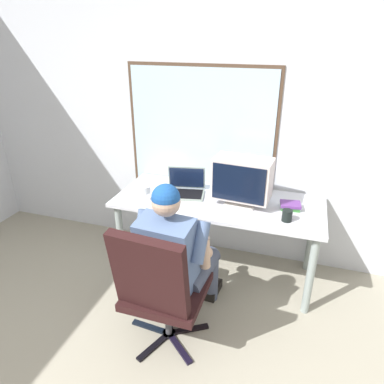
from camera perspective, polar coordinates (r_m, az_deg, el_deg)
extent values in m
cube|color=silver|center=(3.27, 6.32, 11.63)|extent=(5.53, 0.06, 2.74)
cube|color=#4C3828|center=(3.34, 1.44, 9.53)|extent=(1.43, 0.01, 1.25)
cube|color=silver|center=(3.33, 1.42, 9.52)|extent=(1.37, 0.02, 1.19)
cylinder|color=gray|center=(3.30, -11.56, -7.70)|extent=(0.06, 0.06, 0.73)
cylinder|color=gray|center=(2.96, 18.79, -12.82)|extent=(0.06, 0.06, 0.73)
cylinder|color=gray|center=(3.76, -7.18, -3.07)|extent=(0.06, 0.06, 0.73)
cylinder|color=gray|center=(3.47, 18.92, -6.91)|extent=(0.06, 0.06, 0.73)
cube|color=silver|center=(3.08, 4.30, -1.59)|extent=(1.81, 0.75, 0.03)
cube|color=black|center=(2.93, -6.75, -21.13)|extent=(0.32, 0.07, 0.02)
cube|color=black|center=(2.81, -6.21, -23.79)|extent=(0.16, 0.31, 0.02)
cube|color=black|center=(2.78, -2.12, -24.11)|extent=(0.27, 0.24, 0.02)
cube|color=black|center=(2.90, -0.51, -21.58)|extent=(0.29, 0.20, 0.02)
cube|color=black|center=(2.99, -3.36, -19.89)|extent=(0.12, 0.32, 0.02)
cylinder|color=black|center=(2.88, -3.79, -22.08)|extent=(0.10, 0.10, 0.02)
cylinder|color=#3F3F44|center=(2.73, -3.91, -19.18)|extent=(0.05, 0.05, 0.38)
cube|color=black|center=(2.59, -4.05, -15.82)|extent=(0.54, 0.54, 0.06)
cube|color=black|center=(2.23, -7.06, -13.33)|extent=(0.52, 0.18, 0.57)
cylinder|color=#434B60|center=(2.71, 1.55, -12.78)|extent=(0.19, 0.49, 0.15)
cylinder|color=#434B60|center=(3.03, 3.15, -13.62)|extent=(0.12, 0.12, 0.45)
cube|color=black|center=(3.19, 3.44, -15.62)|extent=(0.12, 0.25, 0.08)
cylinder|color=#434B60|center=(2.82, -4.66, -11.24)|extent=(0.19, 0.49, 0.15)
cylinder|color=#434B60|center=(3.13, -2.52, -12.24)|extent=(0.12, 0.12, 0.45)
cube|color=black|center=(3.28, -2.01, -14.26)|extent=(0.12, 0.25, 0.08)
cube|color=slate|center=(2.43, -4.00, -10.02)|extent=(0.40, 0.32, 0.56)
sphere|color=tan|center=(2.23, -4.30, -1.67)|extent=(0.19, 0.19, 0.19)
sphere|color=#1A4990|center=(2.22, -4.32, -0.98)|extent=(0.19, 0.19, 0.19)
cylinder|color=slate|center=(2.33, 1.38, -8.20)|extent=(0.11, 0.22, 0.29)
cylinder|color=tan|center=(2.48, 2.10, -9.84)|extent=(0.08, 0.12, 0.27)
sphere|color=tan|center=(2.52, 2.40, -9.85)|extent=(0.09, 0.09, 0.09)
cylinder|color=slate|center=(2.50, -8.14, -6.03)|extent=(0.10, 0.19, 0.29)
cylinder|color=tan|center=(2.62, -6.55, -5.47)|extent=(0.08, 0.12, 0.27)
sphere|color=tan|center=(2.66, -5.69, -3.36)|extent=(0.09, 0.09, 0.09)
cube|color=beige|center=(3.03, 8.00, -1.73)|extent=(0.26, 0.22, 0.02)
cylinder|color=beige|center=(3.02, 8.03, -1.21)|extent=(0.04, 0.04, 0.04)
cube|color=beige|center=(2.94, 8.26, 2.23)|extent=(0.50, 0.29, 0.35)
cube|color=black|center=(2.82, 7.57, 1.29)|extent=(0.44, 0.04, 0.31)
cube|color=gray|center=(3.15, -1.17, -0.43)|extent=(0.38, 0.29, 0.02)
cube|color=black|center=(3.15, -1.17, -0.27)|extent=(0.34, 0.26, 0.00)
cube|color=gray|center=(3.22, -0.87, 2.43)|extent=(0.34, 0.11, 0.22)
cube|color=#0F1933|center=(3.22, -0.89, 2.35)|extent=(0.32, 0.10, 0.19)
cylinder|color=silver|center=(3.08, -7.48, -1.35)|extent=(0.07, 0.07, 0.00)
cylinder|color=silver|center=(3.07, -7.52, -0.72)|extent=(0.01, 0.01, 0.07)
cylinder|color=silver|center=(3.04, -7.59, 0.41)|extent=(0.08, 0.08, 0.06)
cylinder|color=#59141B|center=(3.05, -7.57, 0.05)|extent=(0.08, 0.08, 0.02)
cube|color=#357A34|center=(3.03, 15.78, -2.33)|extent=(0.16, 0.14, 0.03)
cube|color=#61337E|center=(3.01, 15.81, -1.95)|extent=(0.18, 0.15, 0.02)
cylinder|color=black|center=(2.82, 15.29, -3.73)|extent=(0.08, 0.08, 0.09)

